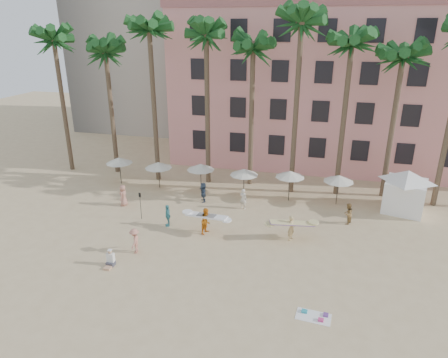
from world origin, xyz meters
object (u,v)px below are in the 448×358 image
cabana (406,187)px  carrier_yellow (292,226)px  carrier_white (207,220)px  pink_hotel (342,87)px

cabana → carrier_yellow: size_ratio=1.71×
carrier_white → carrier_yellow: bearing=4.8°
pink_hotel → cabana: bearing=-68.5°
pink_hotel → cabana: size_ratio=6.40×
cabana → carrier_white: bearing=-152.6°
carrier_yellow → carrier_white: size_ratio=0.98×
carrier_yellow → cabana: bearing=39.7°
pink_hotel → cabana: (5.25, -13.37, -5.93)m
cabana → pink_hotel: bearing=111.5°
pink_hotel → carrier_white: size_ratio=10.76×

